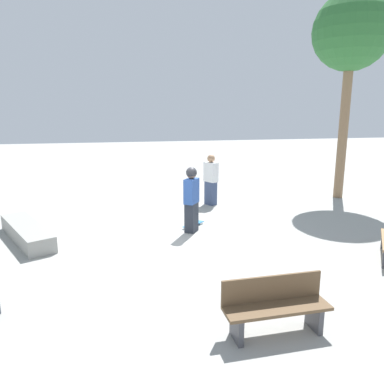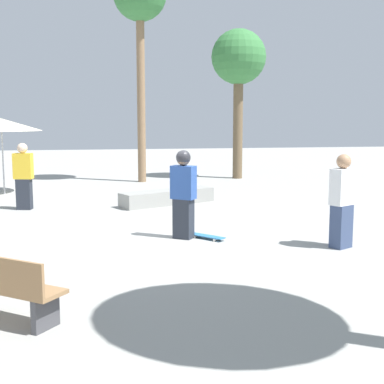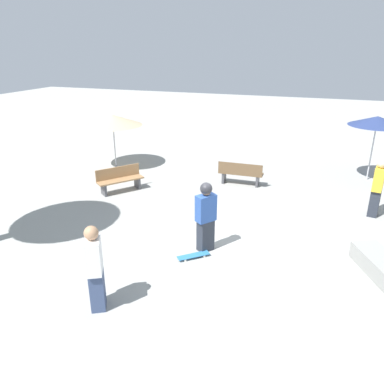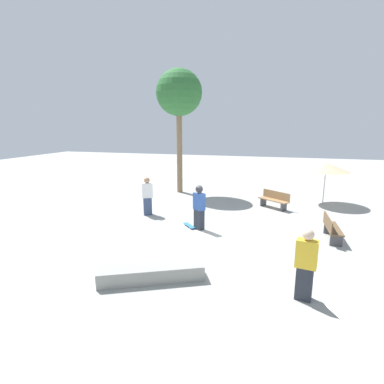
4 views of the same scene
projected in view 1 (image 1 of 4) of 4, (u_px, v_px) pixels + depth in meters
ground_plane at (181, 240)px, 9.57m from camera, size 60.00×60.00×0.00m
skater_main at (191, 197)px, 10.06m from camera, size 0.49×0.54×1.79m
skateboard at (193, 224)px, 10.72m from camera, size 0.73×0.68×0.07m
concrete_ledge at (27, 232)px, 9.56m from camera, size 1.79×2.80×0.40m
bench_near at (275, 306)px, 5.55m from camera, size 1.61×0.48×0.85m
palm_tree_center_right at (352, 34)px, 13.03m from camera, size 2.70×2.70×7.29m
bystander_far at (211, 180)px, 13.00m from camera, size 0.47×0.55×1.76m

